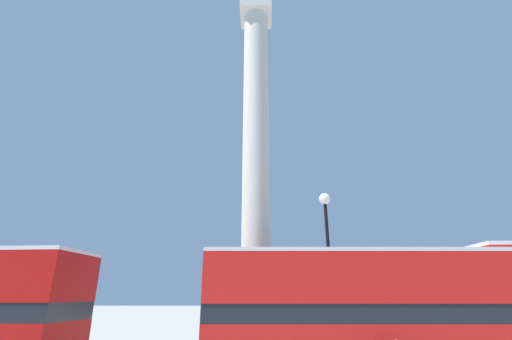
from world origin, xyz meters
TOP-DOWN VIEW (x-y plane):
  - monument_column at (0.00, 0.00)m, footprint 5.53×5.53m
  - bus_c at (3.76, -5.86)m, footprint 10.55×2.95m
  - equestrian_statue at (8.52, 4.65)m, footprint 3.58×2.67m
  - street_lamp at (3.01, -3.64)m, footprint 0.48×0.48m

SIDE VIEW (x-z plane):
  - equestrian_statue at x=8.52m, z-range -1.33..4.21m
  - bus_c at x=3.76m, z-range 0.23..4.48m
  - street_lamp at x=3.01m, z-range 0.77..7.74m
  - monument_column at x=0.00m, z-range -4.08..18.20m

